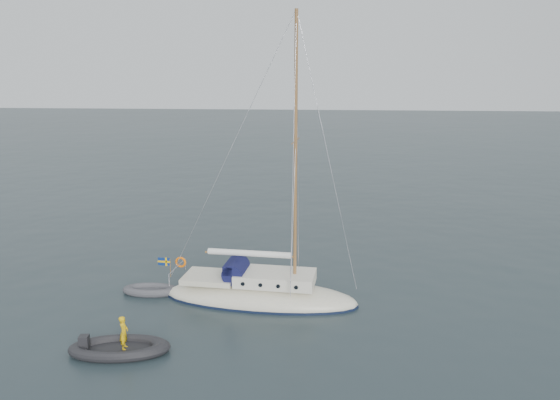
# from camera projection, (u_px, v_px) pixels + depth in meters

# --- Properties ---
(ground) EXTENTS (300.00, 300.00, 0.00)m
(ground) POSITION_uv_depth(u_px,v_px,m) (318.00, 304.00, 26.35)
(ground) COLOR black
(ground) RESTS_ON ground
(sailboat) EXTENTS (9.99, 2.99, 14.23)m
(sailboat) POSITION_uv_depth(u_px,v_px,m) (260.00, 280.00, 26.48)
(sailboat) COLOR beige
(sailboat) RESTS_ON ground
(dinghy) EXTENTS (2.86, 1.29, 0.41)m
(dinghy) POSITION_uv_depth(u_px,v_px,m) (151.00, 290.00, 27.60)
(dinghy) COLOR #49494D
(dinghy) RESTS_ON ground
(rib) EXTENTS (4.04, 1.84, 1.59)m
(rib) POSITION_uv_depth(u_px,v_px,m) (119.00, 347.00, 21.67)
(rib) COLOR black
(rib) RESTS_ON ground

